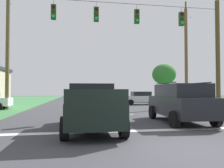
{
  "coord_description": "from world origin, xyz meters",
  "views": [
    {
      "loc": [
        -2.52,
        -5.9,
        1.66
      ],
      "look_at": [
        -0.3,
        8.34,
        2.09
      ],
      "focal_mm": 34.6,
      "sensor_mm": 36.0,
      "label": 1
    }
  ],
  "objects_px": {
    "distant_car_oncoming": "(141,98)",
    "utility_pole_near_left": "(8,45)",
    "overhead_signal_span": "(116,47)",
    "tree_roadside_right": "(164,74)",
    "suv_black": "(180,102)",
    "utility_pole_mid_right": "(186,55)",
    "pickup_truck": "(92,107)"
  },
  "relations": [
    {
      "from": "pickup_truck",
      "to": "utility_pole_near_left",
      "type": "distance_m",
      "value": 13.14
    },
    {
      "from": "utility_pole_mid_right",
      "to": "utility_pole_near_left",
      "type": "distance_m",
      "value": 16.55
    },
    {
      "from": "overhead_signal_span",
      "to": "suv_black",
      "type": "height_order",
      "value": "overhead_signal_span"
    },
    {
      "from": "overhead_signal_span",
      "to": "tree_roadside_right",
      "type": "height_order",
      "value": "overhead_signal_span"
    },
    {
      "from": "distant_car_oncoming",
      "to": "utility_pole_near_left",
      "type": "xyz_separation_m",
      "value": [
        -13.3,
        -4.79,
        4.79
      ]
    },
    {
      "from": "distant_car_oncoming",
      "to": "utility_pole_near_left",
      "type": "relative_size",
      "value": 0.38
    },
    {
      "from": "utility_pole_near_left",
      "to": "pickup_truck",
      "type": "bearing_deg",
      "value": -57.45
    },
    {
      "from": "suv_black",
      "to": "utility_pole_mid_right",
      "type": "relative_size",
      "value": 0.47
    },
    {
      "from": "tree_roadside_right",
      "to": "utility_pole_mid_right",
      "type": "bearing_deg",
      "value": -102.51
    },
    {
      "from": "pickup_truck",
      "to": "utility_pole_near_left",
      "type": "bearing_deg",
      "value": 122.55
    },
    {
      "from": "distant_car_oncoming",
      "to": "utility_pole_near_left",
      "type": "distance_m",
      "value": 14.93
    },
    {
      "from": "utility_pole_mid_right",
      "to": "tree_roadside_right",
      "type": "distance_m",
      "value": 12.44
    },
    {
      "from": "overhead_signal_span",
      "to": "pickup_truck",
      "type": "xyz_separation_m",
      "value": [
        -1.89,
        -4.74,
        -3.57
      ]
    },
    {
      "from": "pickup_truck",
      "to": "utility_pole_mid_right",
      "type": "height_order",
      "value": "utility_pole_mid_right"
    },
    {
      "from": "overhead_signal_span",
      "to": "pickup_truck",
      "type": "distance_m",
      "value": 6.23
    },
    {
      "from": "overhead_signal_span",
      "to": "utility_pole_near_left",
      "type": "xyz_separation_m",
      "value": [
        -8.52,
        5.63,
        1.05
      ]
    },
    {
      "from": "overhead_signal_span",
      "to": "suv_black",
      "type": "bearing_deg",
      "value": -51.16
    },
    {
      "from": "overhead_signal_span",
      "to": "utility_pole_near_left",
      "type": "distance_m",
      "value": 10.26
    },
    {
      "from": "distant_car_oncoming",
      "to": "pickup_truck",
      "type": "bearing_deg",
      "value": -113.76
    },
    {
      "from": "overhead_signal_span",
      "to": "utility_pole_mid_right",
      "type": "bearing_deg",
      "value": 35.63
    },
    {
      "from": "tree_roadside_right",
      "to": "utility_pole_near_left",
      "type": "bearing_deg",
      "value": -147.55
    },
    {
      "from": "distant_car_oncoming",
      "to": "utility_pole_mid_right",
      "type": "relative_size",
      "value": 0.41
    },
    {
      "from": "distant_car_oncoming",
      "to": "utility_pole_mid_right",
      "type": "height_order",
      "value": "utility_pole_mid_right"
    },
    {
      "from": "pickup_truck",
      "to": "tree_roadside_right",
      "type": "bearing_deg",
      "value": 60.84
    },
    {
      "from": "overhead_signal_span",
      "to": "utility_pole_mid_right",
      "type": "height_order",
      "value": "utility_pole_mid_right"
    },
    {
      "from": "pickup_truck",
      "to": "tree_roadside_right",
      "type": "distance_m",
      "value": 26.07
    },
    {
      "from": "overhead_signal_span",
      "to": "distant_car_oncoming",
      "type": "bearing_deg",
      "value": 65.36
    },
    {
      "from": "tree_roadside_right",
      "to": "pickup_truck",
      "type": "bearing_deg",
      "value": -119.16
    },
    {
      "from": "suv_black",
      "to": "tree_roadside_right",
      "type": "xyz_separation_m",
      "value": [
        7.93,
        21.31,
        3.08
      ]
    },
    {
      "from": "utility_pole_near_left",
      "to": "suv_black",
      "type": "bearing_deg",
      "value": -38.81
    },
    {
      "from": "distant_car_oncoming",
      "to": "tree_roadside_right",
      "type": "height_order",
      "value": "tree_roadside_right"
    },
    {
      "from": "pickup_truck",
      "to": "tree_roadside_right",
      "type": "height_order",
      "value": "tree_roadside_right"
    }
  ]
}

